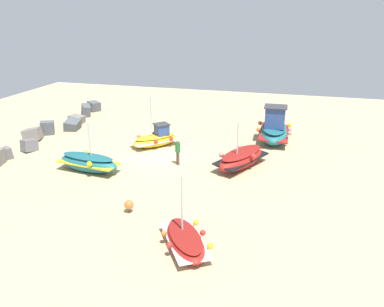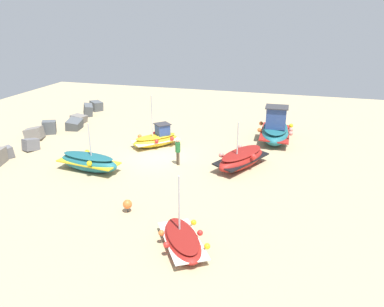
{
  "view_description": "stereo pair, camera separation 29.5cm",
  "coord_description": "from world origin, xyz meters",
  "px_view_note": "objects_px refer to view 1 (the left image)",
  "views": [
    {
      "loc": [
        -21.68,
        -8.28,
        9.08
      ],
      "look_at": [
        -0.99,
        -2.6,
        0.9
      ],
      "focal_mm": 35.33,
      "sensor_mm": 36.0,
      "label": 1
    },
    {
      "loc": [
        -21.6,
        -8.56,
        9.08
      ],
      "look_at": [
        -0.99,
        -2.6,
        0.9
      ],
      "focal_mm": 35.33,
      "sensor_mm": 36.0,
      "label": 2
    }
  ],
  "objects_px": {
    "fishing_boat_0": "(156,139)",
    "fishing_boat_2": "(241,158)",
    "fishing_boat_3": "(185,240)",
    "fishing_boat_1": "(274,129)",
    "mooring_buoy_0": "(129,205)",
    "fishing_boat_4": "(88,162)",
    "person_walking": "(178,150)"
  },
  "relations": [
    {
      "from": "fishing_boat_1",
      "to": "fishing_boat_0",
      "type": "bearing_deg",
      "value": -68.05
    },
    {
      "from": "fishing_boat_3",
      "to": "mooring_buoy_0",
      "type": "height_order",
      "value": "fishing_boat_3"
    },
    {
      "from": "fishing_boat_2",
      "to": "mooring_buoy_0",
      "type": "distance_m",
      "value": 8.23
    },
    {
      "from": "fishing_boat_0",
      "to": "fishing_boat_3",
      "type": "distance_m",
      "value": 12.47
    },
    {
      "from": "fishing_boat_3",
      "to": "fishing_boat_4",
      "type": "bearing_deg",
      "value": -160.38
    },
    {
      "from": "fishing_boat_2",
      "to": "person_walking",
      "type": "relative_size",
      "value": 2.59
    },
    {
      "from": "fishing_boat_0",
      "to": "mooring_buoy_0",
      "type": "bearing_deg",
      "value": -123.43
    },
    {
      "from": "fishing_boat_1",
      "to": "fishing_boat_3",
      "type": "bearing_deg",
      "value": -11.29
    },
    {
      "from": "fishing_boat_3",
      "to": "fishing_boat_4",
      "type": "height_order",
      "value": "fishing_boat_3"
    },
    {
      "from": "fishing_boat_2",
      "to": "fishing_boat_4",
      "type": "distance_m",
      "value": 9.25
    },
    {
      "from": "fishing_boat_1",
      "to": "fishing_boat_2",
      "type": "bearing_deg",
      "value": -16.97
    },
    {
      "from": "fishing_boat_1",
      "to": "mooring_buoy_0",
      "type": "relative_size",
      "value": 7.42
    },
    {
      "from": "fishing_boat_2",
      "to": "fishing_boat_3",
      "type": "bearing_deg",
      "value": -159.8
    },
    {
      "from": "person_walking",
      "to": "mooring_buoy_0",
      "type": "height_order",
      "value": "person_walking"
    },
    {
      "from": "fishing_boat_2",
      "to": "mooring_buoy_0",
      "type": "xyz_separation_m",
      "value": [
        -6.99,
        4.34,
        -0.16
      ]
    },
    {
      "from": "fishing_boat_2",
      "to": "fishing_boat_4",
      "type": "bearing_deg",
      "value": 135.59
    },
    {
      "from": "person_walking",
      "to": "fishing_boat_0",
      "type": "bearing_deg",
      "value": 90.56
    },
    {
      "from": "fishing_boat_2",
      "to": "person_walking",
      "type": "bearing_deg",
      "value": 126.22
    },
    {
      "from": "mooring_buoy_0",
      "to": "fishing_boat_0",
      "type": "bearing_deg",
      "value": 12.69
    },
    {
      "from": "fishing_boat_1",
      "to": "fishing_boat_3",
      "type": "xyz_separation_m",
      "value": [
        -14.68,
        2.54,
        -0.52
      ]
    },
    {
      "from": "fishing_boat_2",
      "to": "fishing_boat_4",
      "type": "height_order",
      "value": "fishing_boat_2"
    },
    {
      "from": "fishing_boat_2",
      "to": "person_walking",
      "type": "xyz_separation_m",
      "value": [
        -0.68,
        3.87,
        0.41
      ]
    },
    {
      "from": "fishing_boat_1",
      "to": "person_walking",
      "type": "bearing_deg",
      "value": -42.1
    },
    {
      "from": "fishing_boat_0",
      "to": "fishing_boat_4",
      "type": "distance_m",
      "value": 5.75
    },
    {
      "from": "fishing_boat_4",
      "to": "fishing_boat_0",
      "type": "bearing_deg",
      "value": -106.48
    },
    {
      "from": "fishing_boat_2",
      "to": "fishing_boat_3",
      "type": "height_order",
      "value": "fishing_boat_3"
    },
    {
      "from": "fishing_boat_2",
      "to": "person_walking",
      "type": "distance_m",
      "value": 3.95
    },
    {
      "from": "fishing_boat_3",
      "to": "person_walking",
      "type": "xyz_separation_m",
      "value": [
        8.33,
        2.91,
        0.63
      ]
    },
    {
      "from": "fishing_boat_2",
      "to": "mooring_buoy_0",
      "type": "bearing_deg",
      "value": 174.47
    },
    {
      "from": "fishing_boat_3",
      "to": "mooring_buoy_0",
      "type": "distance_m",
      "value": 3.93
    },
    {
      "from": "fishing_boat_0",
      "to": "fishing_boat_2",
      "type": "relative_size",
      "value": 0.84
    },
    {
      "from": "fishing_boat_1",
      "to": "fishing_boat_3",
      "type": "height_order",
      "value": "fishing_boat_3"
    }
  ]
}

